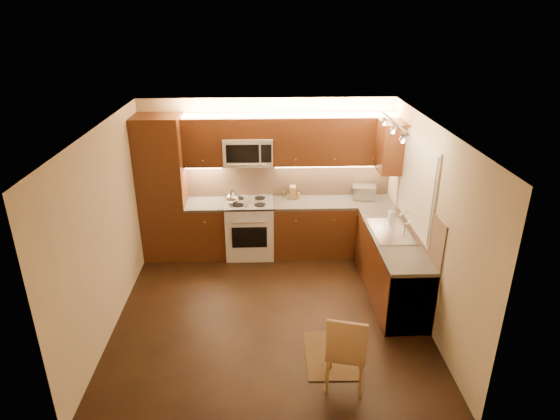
{
  "coord_description": "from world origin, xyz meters",
  "views": [
    {
      "loc": [
        -0.06,
        -5.36,
        3.77
      ],
      "look_at": [
        0.15,
        0.55,
        1.25
      ],
      "focal_mm": 30.54,
      "sensor_mm": 36.0,
      "label": 1
    }
  ],
  "objects_px": {
    "sink": "(392,227)",
    "dining_chair": "(347,348)",
    "kettle": "(232,197)",
    "knife_block": "(293,192)",
    "soap_bottle": "(392,213)",
    "stove": "(250,228)",
    "toaster_oven": "(364,192)",
    "microwave": "(248,151)"
  },
  "relations": [
    {
      "from": "stove",
      "to": "toaster_oven",
      "type": "bearing_deg",
      "value": 4.06
    },
    {
      "from": "soap_bottle",
      "to": "stove",
      "type": "bearing_deg",
      "value": 156.31
    },
    {
      "from": "stove",
      "to": "kettle",
      "type": "height_order",
      "value": "kettle"
    },
    {
      "from": "kettle",
      "to": "toaster_oven",
      "type": "bearing_deg",
      "value": 26.71
    },
    {
      "from": "knife_block",
      "to": "dining_chair",
      "type": "relative_size",
      "value": 0.23
    },
    {
      "from": "stove",
      "to": "soap_bottle",
      "type": "xyz_separation_m",
      "value": [
        2.11,
        -0.7,
        0.53
      ]
    },
    {
      "from": "knife_block",
      "to": "soap_bottle",
      "type": "xyz_separation_m",
      "value": [
        1.4,
        -0.88,
        -0.01
      ]
    },
    {
      "from": "kettle",
      "to": "soap_bottle",
      "type": "xyz_separation_m",
      "value": [
        2.37,
        -0.62,
        -0.05
      ]
    },
    {
      "from": "kettle",
      "to": "soap_bottle",
      "type": "distance_m",
      "value": 2.45
    },
    {
      "from": "sink",
      "to": "soap_bottle",
      "type": "height_order",
      "value": "soap_bottle"
    },
    {
      "from": "stove",
      "to": "soap_bottle",
      "type": "bearing_deg",
      "value": -18.28
    },
    {
      "from": "stove",
      "to": "microwave",
      "type": "bearing_deg",
      "value": 90.0
    },
    {
      "from": "knife_block",
      "to": "kettle",
      "type": "bearing_deg",
      "value": -162.98
    },
    {
      "from": "microwave",
      "to": "kettle",
      "type": "xyz_separation_m",
      "value": [
        -0.26,
        -0.21,
        -0.68
      ]
    },
    {
      "from": "microwave",
      "to": "toaster_oven",
      "type": "height_order",
      "value": "microwave"
    },
    {
      "from": "toaster_oven",
      "to": "kettle",
      "type": "bearing_deg",
      "value": -167.97
    },
    {
      "from": "sink",
      "to": "toaster_oven",
      "type": "distance_m",
      "value": 1.27
    },
    {
      "from": "kettle",
      "to": "microwave",
      "type": "bearing_deg",
      "value": 59.52
    },
    {
      "from": "sink",
      "to": "kettle",
      "type": "xyz_separation_m",
      "value": [
        -2.26,
        1.05,
        0.06
      ]
    },
    {
      "from": "stove",
      "to": "sink",
      "type": "distance_m",
      "value": 2.35
    },
    {
      "from": "toaster_oven",
      "to": "stove",
      "type": "bearing_deg",
      "value": -169.42
    },
    {
      "from": "stove",
      "to": "soap_bottle",
      "type": "height_order",
      "value": "soap_bottle"
    },
    {
      "from": "kettle",
      "to": "soap_bottle",
      "type": "relative_size",
      "value": 1.3
    },
    {
      "from": "microwave",
      "to": "soap_bottle",
      "type": "distance_m",
      "value": 2.38
    },
    {
      "from": "sink",
      "to": "soap_bottle",
      "type": "bearing_deg",
      "value": 75.89
    },
    {
      "from": "toaster_oven",
      "to": "dining_chair",
      "type": "bearing_deg",
      "value": -97.18
    },
    {
      "from": "microwave",
      "to": "knife_block",
      "type": "height_order",
      "value": "microwave"
    },
    {
      "from": "knife_block",
      "to": "dining_chair",
      "type": "height_order",
      "value": "knife_block"
    },
    {
      "from": "soap_bottle",
      "to": "sink",
      "type": "bearing_deg",
      "value": -109.52
    },
    {
      "from": "sink",
      "to": "soap_bottle",
      "type": "relative_size",
      "value": 4.75
    },
    {
      "from": "stove",
      "to": "kettle",
      "type": "xyz_separation_m",
      "value": [
        -0.26,
        -0.07,
        0.58
      ]
    },
    {
      "from": "sink",
      "to": "dining_chair",
      "type": "relative_size",
      "value": 0.93
    },
    {
      "from": "toaster_oven",
      "to": "knife_block",
      "type": "height_order",
      "value": "toaster_oven"
    },
    {
      "from": "sink",
      "to": "knife_block",
      "type": "xyz_separation_m",
      "value": [
        -1.29,
        1.3,
        0.03
      ]
    },
    {
      "from": "stove",
      "to": "knife_block",
      "type": "distance_m",
      "value": 0.91
    },
    {
      "from": "microwave",
      "to": "kettle",
      "type": "height_order",
      "value": "microwave"
    },
    {
      "from": "soap_bottle",
      "to": "kettle",
      "type": "bearing_deg",
      "value": 159.85
    },
    {
      "from": "stove",
      "to": "knife_block",
      "type": "height_order",
      "value": "knife_block"
    },
    {
      "from": "stove",
      "to": "toaster_oven",
      "type": "distance_m",
      "value": 1.94
    },
    {
      "from": "toaster_oven",
      "to": "knife_block",
      "type": "distance_m",
      "value": 1.15
    },
    {
      "from": "toaster_oven",
      "to": "dining_chair",
      "type": "relative_size",
      "value": 0.39
    },
    {
      "from": "dining_chair",
      "to": "knife_block",
      "type": "bearing_deg",
      "value": 111.42
    }
  ]
}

